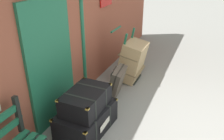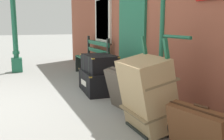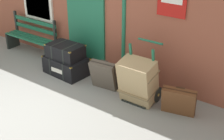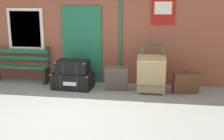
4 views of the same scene
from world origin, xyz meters
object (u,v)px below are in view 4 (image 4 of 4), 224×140
(steamer_trunk_base, at_px, (73,80))
(suitcase_umber, at_px, (186,83))
(platform_bench, at_px, (21,66))
(suitcase_cream, at_px, (116,78))
(large_brown_trunk, at_px, (151,75))
(steamer_trunk_middle, at_px, (73,67))
(porters_trolley, at_px, (151,81))

(steamer_trunk_base, distance_m, suitcase_umber, 2.87)
(steamer_trunk_base, bearing_deg, platform_bench, 166.42)
(suitcase_cream, bearing_deg, platform_bench, 170.82)
(steamer_trunk_base, distance_m, large_brown_trunk, 2.04)
(suitcase_umber, bearing_deg, steamer_trunk_middle, 179.78)
(large_brown_trunk, xyz_separation_m, suitcase_umber, (0.85, 0.08, -0.20))
(steamer_trunk_middle, bearing_deg, suitcase_umber, -0.22)
(steamer_trunk_middle, height_order, suitcase_cream, steamer_trunk_middle)
(steamer_trunk_base, distance_m, porters_trolley, 2.02)
(porters_trolley, xyz_separation_m, suitcase_cream, (-0.87, -0.13, 0.05))
(suitcase_cream, bearing_deg, suitcase_umber, 1.41)
(suitcase_cream, bearing_deg, steamer_trunk_base, 177.14)
(steamer_trunk_middle, height_order, suitcase_umber, steamer_trunk_middle)
(suitcase_umber, distance_m, suitcase_cream, 1.72)
(porters_trolley, height_order, large_brown_trunk, porters_trolley)
(platform_bench, xyz_separation_m, suitcase_umber, (4.48, -0.40, -0.17))
(steamer_trunk_base, distance_m, suitcase_cream, 1.16)
(platform_bench, height_order, porters_trolley, porters_trolley)
(steamer_trunk_base, xyz_separation_m, porters_trolley, (2.02, 0.08, 0.06))
(porters_trolley, distance_m, suitcase_umber, 0.85)
(steamer_trunk_middle, height_order, large_brown_trunk, large_brown_trunk)
(platform_bench, xyz_separation_m, suitcase_cream, (2.76, -0.45, -0.12))
(porters_trolley, bearing_deg, steamer_trunk_middle, -177.70)
(steamer_trunk_middle, distance_m, suitcase_umber, 2.88)
(suitcase_umber, bearing_deg, large_brown_trunk, -174.47)
(steamer_trunk_middle, distance_m, suitcase_cream, 1.17)
(suitcase_umber, height_order, suitcase_cream, suitcase_cream)
(steamer_trunk_middle, xyz_separation_m, porters_trolley, (2.02, 0.08, -0.31))
(platform_bench, relative_size, steamer_trunk_base, 1.52)
(steamer_trunk_middle, relative_size, suitcase_umber, 1.22)
(platform_bench, xyz_separation_m, porters_trolley, (3.63, -0.31, -0.17))
(platform_bench, height_order, steamer_trunk_base, platform_bench)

